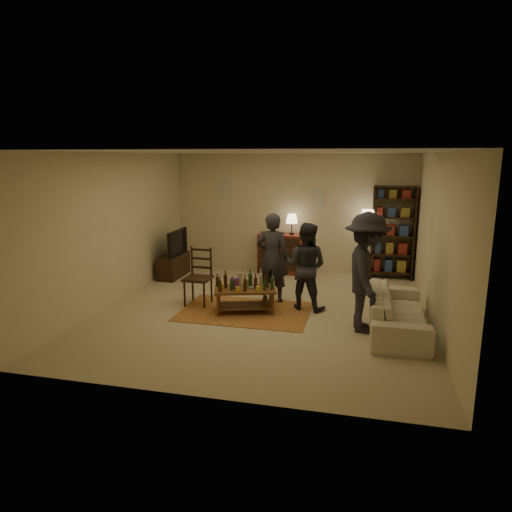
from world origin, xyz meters
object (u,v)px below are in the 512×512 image
(floor_lamp, at_px, (368,221))
(person_left, at_px, (272,258))
(dresser, at_px, (281,252))
(person_right, at_px, (306,266))
(coffee_table, at_px, (245,290))
(sofa, at_px, (398,311))
(dining_chair, at_px, (199,274))
(tv_stand, at_px, (173,260))
(bookshelf, at_px, (393,232))
(person_by_sofa, at_px, (366,273))

(floor_lamp, xyz_separation_m, person_left, (-1.67, -2.06, -0.45))
(dresser, height_order, person_right, person_right)
(coffee_table, distance_m, floor_lamp, 3.53)
(sofa, distance_m, person_right, 1.73)
(dresser, distance_m, floor_lamp, 2.06)
(sofa, xyz_separation_m, person_left, (-2.16, 0.98, 0.52))
(dining_chair, distance_m, tv_stand, 2.09)
(coffee_table, relative_size, bookshelf, 0.57)
(dresser, distance_m, bookshelf, 2.50)
(tv_stand, distance_m, person_by_sofa, 4.77)
(dresser, height_order, bookshelf, bookshelf)
(bookshelf, relative_size, person_by_sofa, 1.10)
(bookshelf, relative_size, person_left, 1.22)
(dresser, distance_m, person_right, 2.58)
(tv_stand, distance_m, floor_lamp, 4.33)
(bookshelf, distance_m, person_by_sofa, 3.34)
(person_left, xyz_separation_m, person_right, (0.65, -0.28, -0.06))
(person_right, bearing_deg, dresser, -56.35)
(tv_stand, xyz_separation_m, dresser, (2.25, 0.91, 0.09))
(coffee_table, xyz_separation_m, person_right, (0.99, 0.43, 0.38))
(tv_stand, bearing_deg, sofa, -25.34)
(floor_lamp, height_order, person_left, person_left)
(tv_stand, height_order, person_by_sofa, person_by_sofa)
(dresser, relative_size, person_right, 0.89)
(dining_chair, bearing_deg, person_right, 7.08)
(dresser, relative_size, bookshelf, 0.67)
(dining_chair, height_order, floor_lamp, floor_lamp)
(dining_chair, xyz_separation_m, sofa, (3.41, -0.52, -0.25))
(coffee_table, distance_m, tv_stand, 2.88)
(floor_lamp, relative_size, person_right, 0.99)
(dining_chair, height_order, dresser, dresser)
(coffee_table, relative_size, tv_stand, 1.09)
(person_right, distance_m, person_by_sofa, 1.31)
(floor_lamp, bearing_deg, tv_stand, -168.57)
(person_by_sofa, bearing_deg, tv_stand, 54.59)
(person_right, bearing_deg, tv_stand, -11.92)
(bookshelf, relative_size, person_right, 1.32)
(dresser, distance_m, sofa, 3.93)
(coffee_table, height_order, person_by_sofa, person_by_sofa)
(tv_stand, bearing_deg, person_left, -26.17)
(dresser, relative_size, sofa, 0.65)
(dresser, xyz_separation_m, person_by_sofa, (1.89, -3.22, 0.44))
(coffee_table, bearing_deg, sofa, -6.33)
(person_left, bearing_deg, coffee_table, 66.62)
(coffee_table, height_order, dresser, dresser)
(floor_lamp, bearing_deg, person_by_sofa, -90.10)
(tv_stand, bearing_deg, person_right, -25.56)
(person_left, bearing_deg, person_by_sofa, 149.11)
(sofa, bearing_deg, floor_lamp, 9.24)
(floor_lamp, bearing_deg, coffee_table, -126.00)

